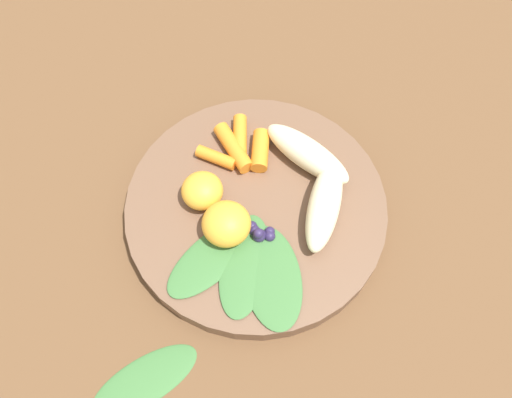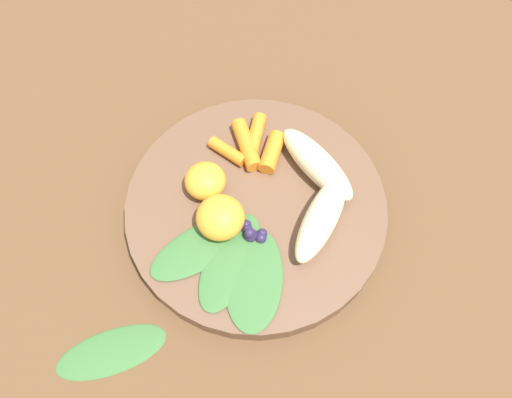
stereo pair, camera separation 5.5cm
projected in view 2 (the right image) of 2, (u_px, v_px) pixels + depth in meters
The scene contains 15 objects.
ground_plane at pixel (256, 213), 0.58m from camera, with size 2.40×2.40×0.00m, color brown.
bowl at pixel (256, 208), 0.57m from camera, with size 0.29×0.29×0.02m, color brown.
banana_peeled_left at pixel (317, 164), 0.56m from camera, with size 0.11×0.03×0.03m, color beige.
banana_peeled_right at pixel (322, 218), 0.53m from camera, with size 0.11×0.03×0.03m, color beige.
orange_segment_near at pixel (222, 219), 0.53m from camera, with size 0.05×0.05×0.04m, color #F4A833.
orange_segment_far at pixel (205, 181), 0.55m from camera, with size 0.05×0.05×0.03m, color #F4A833.
carrot_front at pixel (272, 152), 0.58m from camera, with size 0.02×0.02×0.05m, color orange.
carrot_mid_left at pixel (255, 138), 0.59m from camera, with size 0.02×0.02×0.06m, color orange.
carrot_mid_right at pixel (246, 145), 0.59m from camera, with size 0.02×0.02×0.06m, color orange.
carrot_rear at pixel (228, 151), 0.58m from camera, with size 0.01×0.01×0.05m, color orange.
blueberry_pile at pixel (252, 233), 0.54m from camera, with size 0.03×0.02×0.02m.
kale_leaf_left at pixel (200, 247), 0.53m from camera, with size 0.11×0.05×0.01m, color #3D7038.
kale_leaf_right at pixel (230, 261), 0.53m from camera, with size 0.11×0.05×0.01m, color #3D7038.
kale_leaf_rear at pixel (254, 278), 0.52m from camera, with size 0.11×0.06×0.01m, color #3D7038.
kale_leaf_stray at pixel (111, 351), 0.51m from camera, with size 0.11×0.05×0.01m, color #3D7038.
Camera 2 is at (0.21, -0.15, 0.52)m, focal length 36.04 mm.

